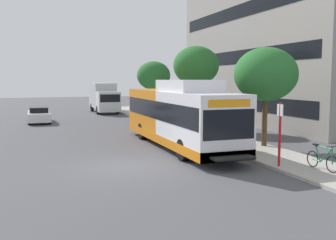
# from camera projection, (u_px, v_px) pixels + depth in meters

# --- Properties ---
(ground_plane) EXTENTS (120.00, 120.00, 0.00)m
(ground_plane) POSITION_uv_depth(u_px,v_px,m) (96.00, 139.00, 23.93)
(ground_plane) COLOR #4C4C51
(sidewalk_curb) EXTENTS (3.00, 56.00, 0.14)m
(sidewalk_curb) POSITION_uv_depth(u_px,v_px,m) (213.00, 137.00, 24.38)
(sidewalk_curb) COLOR #A8A399
(sidewalk_curb) RESTS_ON ground
(transit_bus) EXTENTS (2.58, 12.25, 3.65)m
(transit_bus) POSITION_uv_depth(u_px,v_px,m) (178.00, 116.00, 21.15)
(transit_bus) COLOR white
(transit_bus) RESTS_ON ground
(bus_stop_sign_pole) EXTENTS (0.10, 0.36, 2.60)m
(bus_stop_sign_pole) POSITION_uv_depth(u_px,v_px,m) (280.00, 130.00, 15.81)
(bus_stop_sign_pole) COLOR red
(bus_stop_sign_pole) RESTS_ON sidewalk_curb
(bicycle_parked) EXTENTS (0.52, 1.76, 1.02)m
(bicycle_parked) POSITION_uv_depth(u_px,v_px,m) (322.00, 159.00, 15.26)
(bicycle_parked) COLOR black
(bicycle_parked) RESTS_ON sidewalk_curb
(street_tree_near_stop) EXTENTS (3.34, 3.34, 5.22)m
(street_tree_near_stop) POSITION_uv_depth(u_px,v_px,m) (266.00, 75.00, 20.52)
(street_tree_near_stop) COLOR #4C3823
(street_tree_near_stop) RESTS_ON sidewalk_curb
(street_tree_mid_block) EXTENTS (3.35, 3.35, 5.96)m
(street_tree_mid_block) POSITION_uv_depth(u_px,v_px,m) (196.00, 66.00, 28.47)
(street_tree_mid_block) COLOR #4C3823
(street_tree_mid_block) RESTS_ON sidewalk_curb
(street_tree_far_block) EXTENTS (3.22, 3.22, 5.27)m
(street_tree_far_block) POSITION_uv_depth(u_px,v_px,m) (154.00, 76.00, 37.52)
(street_tree_far_block) COLOR #4C3823
(street_tree_far_block) RESTS_ON sidewalk_curb
(parked_car_far_lane) EXTENTS (1.80, 4.50, 1.33)m
(parked_car_far_lane) POSITION_uv_depth(u_px,v_px,m) (39.00, 115.00, 33.20)
(parked_car_far_lane) COLOR silver
(parked_car_far_lane) RESTS_ON ground
(box_truck_background) EXTENTS (2.32, 7.01, 3.25)m
(box_truck_background) POSITION_uv_depth(u_px,v_px,m) (104.00, 97.00, 43.31)
(box_truck_background) COLOR silver
(box_truck_background) RESTS_ON ground
(lattice_comm_tower) EXTENTS (1.10, 1.10, 30.94)m
(lattice_comm_tower) POSITION_uv_depth(u_px,v_px,m) (241.00, 28.00, 50.82)
(lattice_comm_tower) COLOR #B7B7BC
(lattice_comm_tower) RESTS_ON ground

